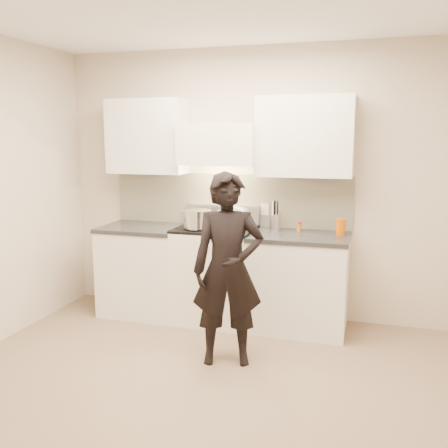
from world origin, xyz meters
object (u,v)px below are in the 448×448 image
object	(u,v)px
counter_right	(299,282)
wok	(230,216)
person	(228,269)
utensil_crock	(275,221)
stove	(216,274)

from	to	relation	value
counter_right	wok	world-z (taller)	wok
wok	person	xyz separation A→B (m)	(0.28, -1.03, -0.26)
counter_right	wok	size ratio (longest dim) A/B	2.39
wok	utensil_crock	bearing A→B (deg)	2.15
utensil_crock	counter_right	bearing A→B (deg)	-31.38
wok	utensil_crock	size ratio (longest dim) A/B	1.33
utensil_crock	wok	bearing A→B (deg)	-177.85
counter_right	utensil_crock	bearing A→B (deg)	148.62
stove	wok	world-z (taller)	wok
counter_right	wok	bearing A→B (deg)	168.71
utensil_crock	person	world-z (taller)	person
stove	utensil_crock	xyz separation A→B (m)	(0.56, 0.16, 0.53)
counter_right	person	world-z (taller)	person
wok	person	world-z (taller)	person
stove	person	world-z (taller)	person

